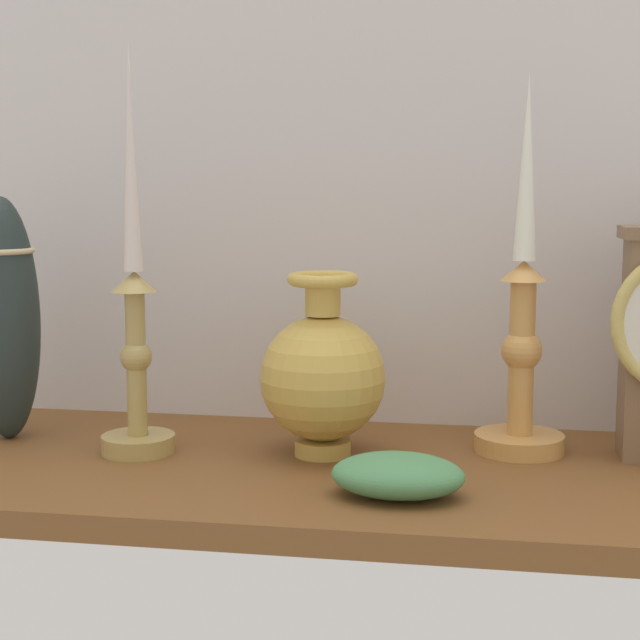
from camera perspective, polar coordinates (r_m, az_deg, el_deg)
ground_plane at (r=96.28cm, az=2.16°, el=-9.05°), size 100.00×36.00×2.40cm
back_wall at (r=110.59cm, az=3.53°, el=10.82°), size 120.00×2.00×65.00cm
candlestick_tall_left at (r=100.23cm, az=11.56°, el=-1.01°), size 9.01×9.01×37.31cm
candlestick_tall_center at (r=99.31cm, az=-10.59°, el=-0.31°), size 7.35×7.35×40.25cm
brass_vase_bulbous at (r=97.47cm, az=0.16°, el=-3.19°), size 12.43×12.43×18.20cm
tall_ceramic_vase at (r=108.38cm, az=-17.71°, el=0.13°), size 7.24×7.24×25.52cm
ivy_sprig at (r=86.52cm, az=4.50°, el=-8.91°), size 11.57×8.10×3.77cm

